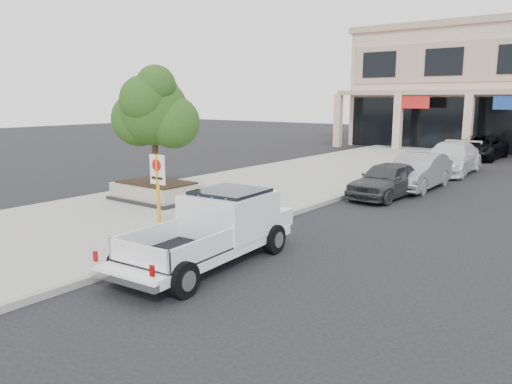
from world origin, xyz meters
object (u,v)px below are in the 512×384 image
at_px(planter, 157,191).
at_px(curb_car_b, 417,172).
at_px(curb_car_c, 450,158).
at_px(curb_car_d, 480,147).
at_px(no_parking_sign, 158,185).
at_px(curb_car_a, 387,180).
at_px(planter_tree, 159,111).
at_px(pickup_truck, 206,231).

height_order(planter, curb_car_b, curb_car_b).
relative_size(curb_car_c, curb_car_d, 1.03).
relative_size(no_parking_sign, curb_car_a, 0.55).
bearing_deg(planter_tree, curb_car_b, 53.34).
height_order(planter_tree, curb_car_d, planter_tree).
bearing_deg(curb_car_c, curb_car_a, -92.58).
distance_m(no_parking_sign, pickup_truck, 2.28).
bearing_deg(curb_car_a, curb_car_d, 95.43).
height_order(curb_car_b, curb_car_d, curb_car_b).
relative_size(pickup_truck, curb_car_c, 0.95).
height_order(curb_car_a, curb_car_c, curb_car_c).
bearing_deg(curb_car_b, no_parking_sign, -101.27).
distance_m(planter_tree, curb_car_b, 11.20).
xyz_separation_m(planter_tree, curb_car_c, (6.23, 14.31, -2.60)).
relative_size(planter, curb_car_a, 0.77).
bearing_deg(planter, curb_car_d, 74.95).
relative_size(planter_tree, curb_car_a, 0.96).
height_order(no_parking_sign, curb_car_d, no_parking_sign).
distance_m(no_parking_sign, curb_car_a, 10.15).
height_order(pickup_truck, curb_car_d, pickup_truck).
relative_size(planter, curb_car_b, 0.69).
height_order(planter_tree, pickup_truck, planter_tree).
bearing_deg(curb_car_c, curb_car_b, -89.74).
relative_size(no_parking_sign, curb_car_d, 0.42).
distance_m(pickup_truck, curb_car_a, 10.30).
xyz_separation_m(curb_car_a, curb_car_d, (-0.40, 15.82, 0.05)).
relative_size(curb_car_b, curb_car_c, 0.83).
bearing_deg(no_parking_sign, curb_car_c, 83.16).
xyz_separation_m(no_parking_sign, curb_car_b, (2.43, 12.48, -0.86)).
xyz_separation_m(planter_tree, pickup_truck, (6.15, -4.18, -2.58)).
bearing_deg(planter_tree, pickup_truck, -34.17).
height_order(no_parking_sign, curb_car_c, no_parking_sign).
relative_size(no_parking_sign, curb_car_c, 0.41).
xyz_separation_m(planter, curb_car_a, (6.35, 6.28, 0.24)).
height_order(planter_tree, curb_car_a, planter_tree).
xyz_separation_m(pickup_truck, curb_car_c, (0.08, 18.49, -0.02)).
bearing_deg(planter_tree, no_parking_sign, -42.70).
xyz_separation_m(planter_tree, no_parking_sign, (4.06, -3.75, -1.78)).
bearing_deg(curb_car_d, curb_car_b, -85.89).
relative_size(curb_car_b, curb_car_d, 0.86).
relative_size(pickup_truck, curb_car_d, 0.97).
distance_m(planter_tree, curb_car_c, 15.82).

